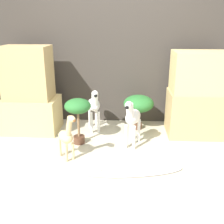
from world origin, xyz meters
TOP-DOWN VIEW (x-y plane):
  - ground_plane at (0.00, 0.00)m, footprint 14.00×14.00m
  - wall_back at (0.00, 1.39)m, footprint 6.40×0.08m
  - rock_pillar_left at (-1.21, 0.87)m, footprint 0.80×0.55m
  - rock_pillar_right at (1.21, 0.87)m, footprint 0.80×0.55m
  - zebra_right at (0.28, 0.42)m, footprint 0.27×0.50m
  - zebra_left at (-0.27, 0.92)m, footprint 0.26×0.50m
  - giraffe_figurine at (-0.49, 0.03)m, footprint 0.32×0.35m
  - potted_palm_front at (-0.43, 0.46)m, footprint 0.35×0.35m
  - potted_palm_back at (0.39, 1.01)m, footprint 0.45×0.45m
  - surfboard at (0.28, -0.22)m, footprint 1.13×0.44m

SIDE VIEW (x-z plane):
  - ground_plane at x=0.00m, z-range 0.00..0.00m
  - surfboard at x=0.28m, z-range -0.02..0.05m
  - giraffe_figurine at x=-0.49m, z-range 0.01..0.60m
  - potted_palm_back at x=0.39m, z-range 0.13..0.66m
  - zebra_right at x=0.28m, z-range 0.06..0.73m
  - zebra_left at x=-0.27m, z-range 0.06..0.73m
  - potted_palm_front at x=-0.43m, z-range 0.17..0.79m
  - rock_pillar_left at x=-1.21m, z-range -0.06..1.19m
  - rock_pillar_right at x=1.21m, z-range -0.02..1.18m
  - wall_back at x=0.00m, z-range 0.00..2.20m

